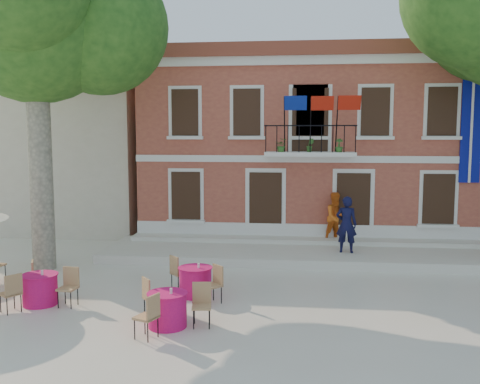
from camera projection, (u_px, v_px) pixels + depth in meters
name	position (u px, v px, depth m)	size (l,w,h in m)	color
ground	(236.00, 294.00, 14.13)	(90.00, 90.00, 0.00)	beige
main_building	(308.00, 144.00, 23.36)	(13.50, 9.59, 7.50)	#B75D42
neighbor_west	(67.00, 154.00, 25.69)	(9.40, 9.40, 6.40)	beige
terrace	(309.00, 253.00, 18.24)	(14.00, 3.40, 0.30)	silver
plane_tree_west	(34.00, 17.00, 15.97)	(5.33, 5.33, 10.46)	#A59E84
pedestrian_navy	(346.00, 224.00, 17.65)	(0.68, 0.45, 1.88)	black
pedestrian_orange	(336.00, 217.00, 19.30)	(0.88, 0.69, 1.82)	orange
cafe_table_1	(167.00, 308.00, 11.72)	(1.74, 1.85, 0.95)	#E7155E
cafe_table_3	(40.00, 288.00, 13.25)	(1.70, 1.87, 0.95)	#E7155E
cafe_table_4	(195.00, 280.00, 13.94)	(1.64, 1.67, 0.95)	#E7155E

